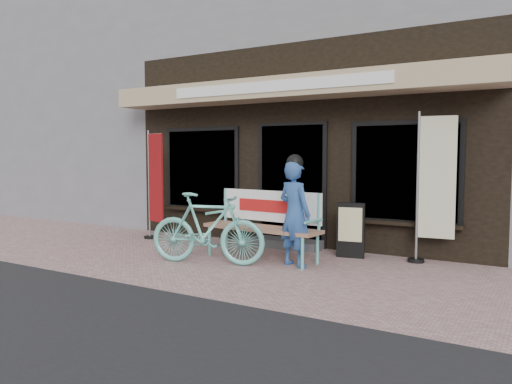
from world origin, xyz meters
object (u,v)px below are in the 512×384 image
Objects in this scene: nobori_cream at (434,186)px; menu_stand at (351,230)px; nobori_red at (155,184)px; bicycle at (207,228)px; person at (295,211)px; bench at (265,219)px.

menu_stand is (-1.20, -0.22, -0.73)m from nobori_cream.
nobori_red reaches higher than menu_stand.
nobori_cream is at bearing -74.24° from bicycle.
nobori_cream reaches higher than person.
bench is at bearing -156.60° from menu_stand.
bicycle is 0.85× the size of nobori_red.
nobori_red is at bearing 45.19° from bicycle.
person is 2.12m from nobori_cream.
nobori_cream is at bearing 27.36° from bench.
bicycle reaches higher than menu_stand.
nobori_cream is (1.70, 1.21, 0.37)m from person.
nobori_red reaches higher than bicycle.
person reaches higher than bench.
nobori_red is (-3.30, 0.66, 0.27)m from person.
person is at bearing -126.25° from menu_stand.
nobori_cream reaches higher than bicycle.
person is 1.33m from bicycle.
person is 0.72× the size of nobori_cream.
person reaches higher than menu_stand.
nobori_red is (-2.65, 0.40, 0.46)m from bench.
nobori_cream is (2.34, 0.96, 0.55)m from bench.
person is 1.16m from menu_stand.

